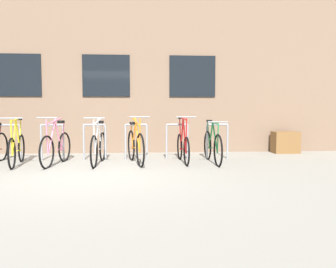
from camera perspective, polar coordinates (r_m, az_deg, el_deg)
name	(u,v)px	position (r m, az deg, el deg)	size (l,w,h in m)	color
ground_plane	(89,175)	(6.40, -13.44, -6.84)	(42.00, 42.00, 0.00)	gray
storefront_building	(116,80)	(12.88, -8.84, 9.15)	(28.00, 6.81, 4.69)	#7A604C
bike_rack	(95,138)	(8.22, -12.45, -0.73)	(6.57, 0.05, 0.88)	gray
bicycle_orange	(135,146)	(7.57, -5.60, -2.02)	(0.54, 1.73, 1.09)	black
bicycle_red	(183,146)	(7.69, 2.56, -2.07)	(0.44, 1.62, 1.09)	black
bicycle_green	(212,146)	(7.70, 7.61, -2.02)	(0.44, 1.76, 0.99)	black
bicycle_yellow	(17,148)	(8.02, -24.44, -2.16)	(0.45, 1.67, 1.07)	black
bicycle_pink	(56,147)	(7.75, -18.59, -2.16)	(0.44, 1.67, 1.08)	black
bicycle_white	(99,147)	(7.59, -11.80, -2.15)	(0.44, 1.73, 1.07)	black
planter_box	(285,142)	(9.93, 19.44, -1.35)	(0.70, 0.44, 0.60)	brown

